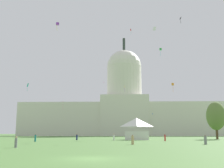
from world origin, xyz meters
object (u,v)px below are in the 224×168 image
at_px(person_white_lawn_far_left, 114,137).
at_px(kite_red_high, 131,30).
at_px(tree_east_near, 216,116).
at_px(person_red_front_right, 165,138).
at_px(kite_black_high, 180,19).
at_px(kite_white_high, 154,29).
at_px(event_tent, 137,128).
at_px(kite_violet_mid, 58,24).
at_px(person_tan_aisle_center, 133,140).
at_px(person_grey_back_left, 205,140).
at_px(kite_pink_mid, 64,103).
at_px(person_navy_lawn_far_right, 77,137).
at_px(kite_turquoise_mid, 28,86).
at_px(kite_magenta_mid, 103,83).
at_px(person_teal_mid_center, 35,138).
at_px(person_grey_edge_east, 16,142).
at_px(capitol_building, 124,109).
at_px(kite_orange_mid, 173,84).
at_px(kite_gold_mid, 125,87).
at_px(kite_green_mid, 161,49).
at_px(kite_blue_low, 152,114).

distance_m(person_white_lawn_far_left, kite_red_high, 78.40).
height_order(tree_east_near, person_red_front_right, tree_east_near).
relative_size(kite_black_high, kite_white_high, 1.49).
relative_size(event_tent, kite_violet_mid, 2.89).
relative_size(person_tan_aisle_center, person_grey_back_left, 1.03).
bearing_deg(tree_east_near, kite_pink_mid, 133.86).
bearing_deg(person_navy_lawn_far_right, kite_turquoise_mid, -38.77).
relative_size(tree_east_near, kite_magenta_mid, 10.03).
xyz_separation_m(person_grey_back_left, person_teal_mid_center, (-34.32, 13.43, 0.06)).
relative_size(person_grey_back_left, kite_red_high, 0.54).
bearing_deg(person_grey_edge_east, person_navy_lawn_far_right, -26.99).
relative_size(capitol_building, kite_orange_mid, 39.63).
height_order(event_tent, kite_gold_mid, kite_gold_mid).
height_order(person_teal_mid_center, kite_magenta_mid, kite_magenta_mid).
relative_size(person_navy_lawn_far_right, kite_black_high, 0.69).
height_order(tree_east_near, kite_orange_mid, kite_orange_mid).
relative_size(kite_gold_mid, kite_orange_mid, 1.25).
relative_size(person_red_front_right, person_grey_edge_east, 1.14).
xyz_separation_m(person_teal_mid_center, kite_green_mid, (34.85, 39.58, 33.17)).
bearing_deg(kite_red_high, person_navy_lawn_far_right, 12.97).
bearing_deg(person_red_front_right, person_white_lawn_far_left, 33.38).
distance_m(event_tent, kite_red_high, 71.73).
xyz_separation_m(tree_east_near, kite_black_high, (-8.68, 4.00, 34.51)).
relative_size(capitol_building, kite_turquoise_mid, 42.63).
height_order(person_grey_back_left, kite_turquoise_mid, kite_turquoise_mid).
xyz_separation_m(person_navy_lawn_far_right, person_teal_mid_center, (-7.17, -13.99, 0.04)).
distance_m(kite_blue_low, kite_green_mid, 54.91).
bearing_deg(capitol_building, person_navy_lawn_far_right, -97.91).
height_order(event_tent, kite_white_high, kite_white_high).
bearing_deg(person_teal_mid_center, person_grey_back_left, -94.29).
relative_size(person_navy_lawn_far_right, kite_gold_mid, 0.40).
bearing_deg(kite_turquoise_mid, kite_green_mid, -99.61).
bearing_deg(person_grey_back_left, kite_turquoise_mid, 72.27).
height_order(kite_pink_mid, kite_blue_low, kite_pink_mid).
xyz_separation_m(person_red_front_right, kite_magenta_mid, (-19.82, 59.11, 24.76)).
xyz_separation_m(person_grey_edge_east, kite_black_high, (35.27, 53.41, 40.98)).
distance_m(kite_blue_low, kite_red_high, 47.86).
bearing_deg(tree_east_near, kite_gold_mid, 114.31).
distance_m(kite_pink_mid, kite_violet_mid, 84.10).
bearing_deg(kite_gold_mid, kite_blue_low, -27.27).
bearing_deg(kite_gold_mid, kite_white_high, -118.33).
relative_size(person_navy_lawn_far_right, person_teal_mid_center, 0.97).
relative_size(person_tan_aisle_center, kite_white_high, 1.02).
height_order(person_white_lawn_far_left, kite_magenta_mid, kite_magenta_mid).
distance_m(person_tan_aisle_center, kite_orange_mid, 56.08).
relative_size(capitol_building, kite_black_high, 54.41).
bearing_deg(kite_white_high, person_grey_edge_east, 135.16).
bearing_deg(kite_magenta_mid, person_teal_mid_center, -19.11).
bearing_deg(person_red_front_right, kite_pink_mid, -6.86).
xyz_separation_m(kite_pink_mid, kite_orange_mid, (52.02, -54.28, 0.68)).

